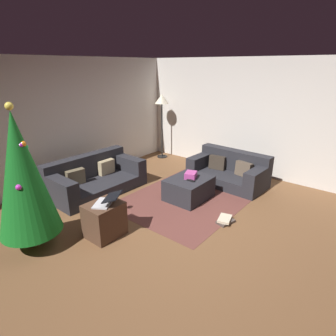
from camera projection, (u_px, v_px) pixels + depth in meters
ground_plane at (178, 231)px, 4.40m from camera, size 6.40×6.40×0.00m
rear_partition at (57, 123)px, 5.81m from camera, size 6.40×0.12×2.60m
corner_partition at (264, 119)px, 6.25m from camera, size 0.12×6.40×2.60m
couch_left at (94, 178)px, 5.75m from camera, size 1.90×1.00×0.70m
couch_right at (229, 171)px, 6.12m from camera, size 0.91×1.65×0.69m
ottoman at (189, 188)px, 5.41m from camera, size 0.84×0.68×0.41m
gift_box at (191, 175)px, 5.35m from camera, size 0.30×0.27×0.11m
tv_remote at (191, 180)px, 5.22m from camera, size 0.06×0.16×0.02m
christmas_tree at (22, 175)px, 3.67m from camera, size 0.82×0.82×2.02m
side_table at (105, 220)px, 4.20m from camera, size 0.52×0.44×0.53m
laptop at (106, 201)px, 4.09m from camera, size 0.49×0.49×0.17m
book_stack at (225, 220)px, 4.62m from camera, size 0.34×0.27×0.08m
corner_lamp at (162, 104)px, 7.43m from camera, size 0.36×0.36×1.71m
area_rug at (189, 198)px, 5.48m from camera, size 2.60×2.00×0.01m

